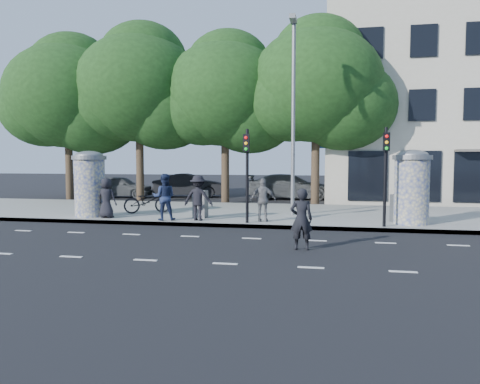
% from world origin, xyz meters
% --- Properties ---
extents(ground, '(120.00, 120.00, 0.00)m').
position_xyz_m(ground, '(0.00, 0.00, 0.00)').
color(ground, black).
rests_on(ground, ground).
extents(sidewalk, '(40.00, 8.00, 0.15)m').
position_xyz_m(sidewalk, '(0.00, 7.50, 0.07)').
color(sidewalk, gray).
rests_on(sidewalk, ground).
extents(curb, '(40.00, 0.10, 0.16)m').
position_xyz_m(curb, '(0.00, 3.55, 0.07)').
color(curb, slate).
rests_on(curb, ground).
extents(lane_dash_near, '(32.00, 0.12, 0.01)m').
position_xyz_m(lane_dash_near, '(0.00, -2.20, 0.00)').
color(lane_dash_near, silver).
rests_on(lane_dash_near, ground).
extents(lane_dash_far, '(32.00, 0.12, 0.01)m').
position_xyz_m(lane_dash_far, '(0.00, 1.40, 0.00)').
color(lane_dash_far, silver).
rests_on(lane_dash_far, ground).
extents(ad_column_left, '(1.36, 1.36, 2.65)m').
position_xyz_m(ad_column_left, '(-7.20, 4.50, 1.54)').
color(ad_column_left, beige).
rests_on(ad_column_left, sidewalk).
extents(ad_column_right, '(1.36, 1.36, 2.65)m').
position_xyz_m(ad_column_right, '(5.20, 4.70, 1.54)').
color(ad_column_right, beige).
rests_on(ad_column_right, sidewalk).
extents(traffic_pole_near, '(0.22, 0.31, 3.40)m').
position_xyz_m(traffic_pole_near, '(-0.60, 3.79, 2.23)').
color(traffic_pole_near, black).
rests_on(traffic_pole_near, sidewalk).
extents(traffic_pole_far, '(0.22, 0.31, 3.40)m').
position_xyz_m(traffic_pole_far, '(4.20, 3.79, 2.23)').
color(traffic_pole_far, black).
rests_on(traffic_pole_far, sidewalk).
extents(street_lamp, '(0.25, 0.93, 8.00)m').
position_xyz_m(street_lamp, '(0.80, 6.63, 4.79)').
color(street_lamp, slate).
rests_on(street_lamp, sidewalk).
extents(tree_far_left, '(7.20, 7.20, 9.26)m').
position_xyz_m(tree_far_left, '(-13.00, 12.50, 6.19)').
color(tree_far_left, '#38281C').
rests_on(tree_far_left, ground).
extents(tree_mid_left, '(7.20, 7.20, 9.57)m').
position_xyz_m(tree_mid_left, '(-8.50, 12.50, 6.50)').
color(tree_mid_left, '#38281C').
rests_on(tree_mid_left, ground).
extents(tree_near_left, '(6.80, 6.80, 8.97)m').
position_xyz_m(tree_near_left, '(-3.50, 12.70, 6.06)').
color(tree_near_left, '#38281C').
rests_on(tree_near_left, ground).
extents(tree_center, '(7.00, 7.00, 9.30)m').
position_xyz_m(tree_center, '(1.50, 12.30, 6.31)').
color(tree_center, '#38281C').
rests_on(tree_center, ground).
extents(ped_a, '(0.82, 0.58, 1.58)m').
position_xyz_m(ped_a, '(-6.30, 4.17, 0.94)').
color(ped_a, black).
rests_on(ped_a, sidewalk).
extents(ped_c, '(1.00, 0.86, 1.77)m').
position_xyz_m(ped_c, '(-3.83, 3.96, 1.03)').
color(ped_c, '#1D284A').
rests_on(ped_c, sidewalk).
extents(ped_d, '(1.12, 0.66, 1.72)m').
position_xyz_m(ped_d, '(-2.55, 4.18, 1.01)').
color(ped_d, black).
rests_on(ped_d, sidewalk).
extents(ped_e, '(0.96, 0.56, 1.62)m').
position_xyz_m(ped_e, '(-0.08, 4.28, 0.96)').
color(ped_e, slate).
rests_on(ped_e, sidewalk).
extents(man_road, '(0.65, 0.46, 1.68)m').
position_xyz_m(man_road, '(1.63, -0.10, 0.84)').
color(man_road, black).
rests_on(man_road, ground).
extents(bicycle, '(1.54, 2.08, 1.04)m').
position_xyz_m(bicycle, '(-5.38, 6.05, 0.67)').
color(bicycle, black).
rests_on(bicycle, sidewalk).
extents(cabinet_left, '(0.57, 0.45, 1.09)m').
position_xyz_m(cabinet_left, '(-2.68, 4.93, 0.69)').
color(cabinet_left, '#5D5E61').
rests_on(cabinet_left, sidewalk).
extents(cabinet_right, '(0.59, 0.53, 1.02)m').
position_xyz_m(cabinet_right, '(4.82, 5.18, 0.66)').
color(cabinet_right, slate).
rests_on(cabinet_right, sidewalk).
extents(car_left, '(2.06, 4.26, 1.40)m').
position_xyz_m(car_left, '(-11.07, 15.22, 0.70)').
color(car_left, '#505457').
rests_on(car_left, ground).
extents(car_mid, '(2.48, 4.84, 1.52)m').
position_xyz_m(car_mid, '(-6.80, 16.43, 0.76)').
color(car_mid, black).
rests_on(car_mid, ground).
extents(car_right, '(2.71, 5.51, 1.54)m').
position_xyz_m(car_right, '(-0.17, 16.16, 0.77)').
color(car_right, '#515558').
rests_on(car_right, ground).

